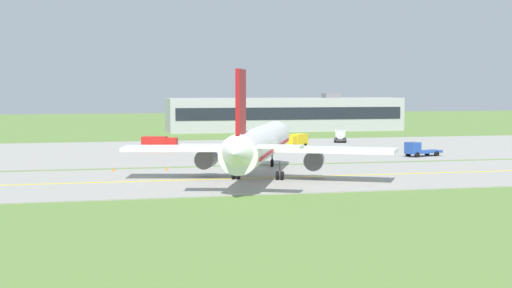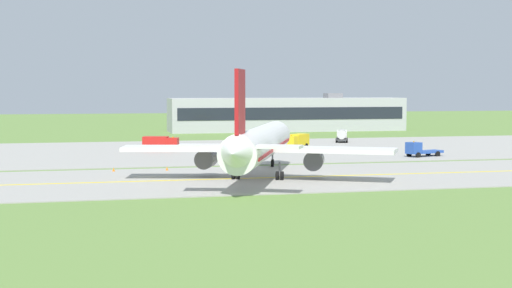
% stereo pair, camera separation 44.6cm
% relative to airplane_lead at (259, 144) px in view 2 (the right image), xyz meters
% --- Properties ---
extents(ground_plane, '(500.00, 500.00, 0.00)m').
position_rel_airplane_lead_xyz_m(ground_plane, '(7.44, 0.10, -4.13)').
color(ground_plane, olive).
extents(taxiway_strip, '(240.00, 28.00, 0.10)m').
position_rel_airplane_lead_xyz_m(taxiway_strip, '(7.44, 0.10, -4.08)').
color(taxiway_strip, '#9E9B93').
rests_on(taxiway_strip, ground).
extents(apron_pad, '(140.00, 52.00, 0.10)m').
position_rel_airplane_lead_xyz_m(apron_pad, '(17.44, 42.10, -4.08)').
color(apron_pad, '#9E9B93').
rests_on(apron_pad, ground).
extents(taxiway_centreline, '(220.00, 0.60, 0.01)m').
position_rel_airplane_lead_xyz_m(taxiway_centreline, '(7.44, 0.10, -4.03)').
color(taxiway_centreline, yellow).
rests_on(taxiway_centreline, taxiway_strip).
extents(airplane_lead, '(31.38, 38.07, 12.70)m').
position_rel_airplane_lead_xyz_m(airplane_lead, '(0.00, 0.00, 0.00)').
color(airplane_lead, white).
rests_on(airplane_lead, ground).
extents(service_truck_baggage, '(5.64, 5.74, 2.60)m').
position_rel_airplane_lead_xyz_m(service_truck_baggage, '(17.58, 43.29, -2.60)').
color(service_truck_baggage, yellow).
rests_on(service_truck_baggage, ground).
extents(service_truck_fuel, '(6.34, 3.80, 2.60)m').
position_rel_airplane_lead_xyz_m(service_truck_fuel, '(-6.95, 42.44, -2.60)').
color(service_truck_fuel, red).
rests_on(service_truck_fuel, ground).
extents(service_truck_catering, '(6.72, 3.95, 2.59)m').
position_rel_airplane_lead_xyz_m(service_truck_catering, '(31.39, 22.27, -2.95)').
color(service_truck_catering, '#264CA5').
rests_on(service_truck_catering, ground).
extents(service_truck_pushback, '(4.01, 6.34, 2.65)m').
position_rel_airplane_lead_xyz_m(service_truck_pushback, '(30.86, 56.40, -2.60)').
color(service_truck_pushback, silver).
rests_on(service_truck_pushback, ground).
extents(terminal_building, '(60.25, 10.53, 9.60)m').
position_rel_airplane_lead_xyz_m(terminal_building, '(31.91, 99.11, 0.09)').
color(terminal_building, '#B2B2B7').
rests_on(terminal_building, ground).
extents(traffic_cone_near_edge, '(0.44, 0.44, 0.60)m').
position_rel_airplane_lead_xyz_m(traffic_cone_near_edge, '(-16.52, 11.60, -3.83)').
color(traffic_cone_near_edge, orange).
rests_on(traffic_cone_near_edge, ground).
extents(traffic_cone_mid_edge, '(0.44, 0.44, 0.60)m').
position_rel_airplane_lead_xyz_m(traffic_cone_mid_edge, '(-9.68, 11.18, -3.83)').
color(traffic_cone_mid_edge, orange).
rests_on(traffic_cone_mid_edge, ground).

